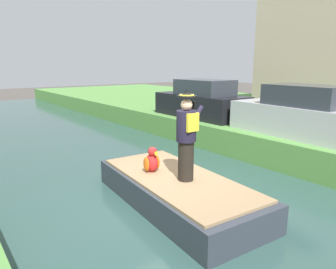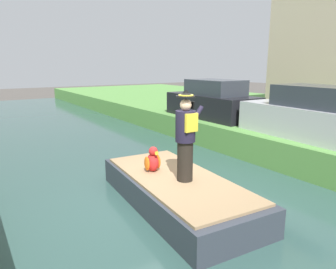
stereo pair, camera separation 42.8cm
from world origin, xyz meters
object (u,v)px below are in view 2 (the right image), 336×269
(boat, at_px, (177,191))
(parked_car_dark, at_px, (212,101))
(person_pirate, at_px, (186,136))
(parrot_plush, at_px, (153,161))
(parked_car_silver, at_px, (311,116))

(boat, distance_m, parked_car_dark, 6.56)
(person_pirate, relative_size, parrot_plush, 3.25)
(person_pirate, xyz_separation_m, parrot_plush, (-0.27, 0.84, -0.68))
(parrot_plush, bearing_deg, boat, -68.47)
(parked_car_silver, bearing_deg, person_pirate, -176.43)
(boat, distance_m, parked_car_silver, 4.94)
(parked_car_silver, relative_size, parked_car_dark, 1.02)
(boat, height_order, parked_car_silver, parked_car_silver)
(person_pirate, xyz_separation_m, parked_car_dark, (4.76, 4.57, -0.05))
(parrot_plush, relative_size, parked_car_dark, 0.14)
(boat, relative_size, parrot_plush, 7.61)
(parked_car_silver, bearing_deg, parked_car_dark, 90.00)
(parked_car_silver, height_order, parked_car_dark, same)
(person_pirate, bearing_deg, parked_car_silver, 10.25)
(person_pirate, distance_m, parked_car_silver, 4.77)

